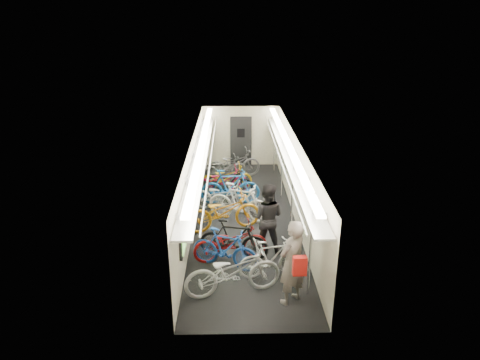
{
  "coord_description": "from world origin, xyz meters",
  "views": [
    {
      "loc": [
        -0.38,
        -11.56,
        5.66
      ],
      "look_at": [
        -0.13,
        0.22,
        1.15
      ],
      "focal_mm": 32.0,
      "sensor_mm": 36.0,
      "label": 1
    }
  ],
  "objects_px": {
    "bicycle_0": "(233,271)",
    "passenger_near": "(292,262)",
    "bicycle_1": "(225,249)",
    "passenger_mid": "(267,217)",
    "backpack": "(300,266)"
  },
  "relations": [
    {
      "from": "bicycle_0",
      "to": "bicycle_1",
      "type": "distance_m",
      "value": 1.06
    },
    {
      "from": "backpack",
      "to": "bicycle_0",
      "type": "bearing_deg",
      "value": 140.41
    },
    {
      "from": "bicycle_0",
      "to": "passenger_mid",
      "type": "relative_size",
      "value": 1.16
    },
    {
      "from": "passenger_mid",
      "to": "bicycle_0",
      "type": "bearing_deg",
      "value": 78.9
    },
    {
      "from": "backpack",
      "to": "passenger_near",
      "type": "bearing_deg",
      "value": 91.26
    },
    {
      "from": "passenger_mid",
      "to": "backpack",
      "type": "relative_size",
      "value": 4.79
    },
    {
      "from": "passenger_near",
      "to": "bicycle_0",
      "type": "bearing_deg",
      "value": -52.99
    },
    {
      "from": "backpack",
      "to": "passenger_mid",
      "type": "bearing_deg",
      "value": 95.14
    },
    {
      "from": "bicycle_0",
      "to": "passenger_mid",
      "type": "distance_m",
      "value": 2.12
    },
    {
      "from": "bicycle_0",
      "to": "passenger_near",
      "type": "bearing_deg",
      "value": -117.29
    },
    {
      "from": "bicycle_1",
      "to": "passenger_near",
      "type": "relative_size",
      "value": 0.89
    },
    {
      "from": "backpack",
      "to": "bicycle_1",
      "type": "bearing_deg",
      "value": 123.28
    },
    {
      "from": "bicycle_1",
      "to": "passenger_near",
      "type": "xyz_separation_m",
      "value": [
        1.39,
        -1.34,
        0.44
      ]
    },
    {
      "from": "bicycle_0",
      "to": "passenger_near",
      "type": "height_order",
      "value": "passenger_near"
    },
    {
      "from": "bicycle_1",
      "to": "passenger_mid",
      "type": "relative_size",
      "value": 0.93
    }
  ]
}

